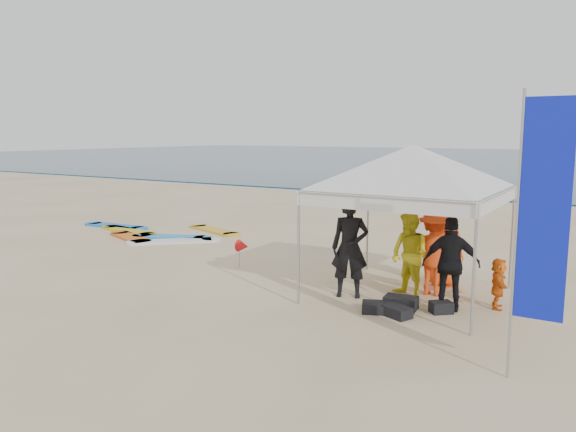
{
  "coord_description": "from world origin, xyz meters",
  "views": [
    {
      "loc": [
        7.33,
        -7.98,
        3.04
      ],
      "look_at": [
        0.84,
        2.6,
        1.2
      ],
      "focal_mm": 35.0,
      "sensor_mm": 36.0,
      "label": 1
    }
  ],
  "objects_px": {
    "person_black_a": "(350,247)",
    "person_black_b": "(451,264)",
    "person_orange_b": "(444,246)",
    "person_seated": "(498,283)",
    "person_yellow": "(410,255)",
    "feather_flag": "(541,214)",
    "marker_pennant": "(243,246)",
    "surfboard_spread": "(156,233)",
    "canopy_tent": "(414,145)",
    "person_orange_a": "(434,252)"
  },
  "relations": [
    {
      "from": "person_black_a",
      "to": "marker_pennant",
      "type": "distance_m",
      "value": 3.17
    },
    {
      "from": "canopy_tent",
      "to": "surfboard_spread",
      "type": "height_order",
      "value": "canopy_tent"
    },
    {
      "from": "person_black_b",
      "to": "person_yellow",
      "type": "bearing_deg",
      "value": -42.88
    },
    {
      "from": "person_black_b",
      "to": "person_orange_b",
      "type": "xyz_separation_m",
      "value": [
        -0.57,
        1.56,
        -0.02
      ]
    },
    {
      "from": "person_black_a",
      "to": "person_black_b",
      "type": "bearing_deg",
      "value": -16.77
    },
    {
      "from": "person_yellow",
      "to": "feather_flag",
      "type": "height_order",
      "value": "feather_flag"
    },
    {
      "from": "person_orange_a",
      "to": "person_yellow",
      "type": "bearing_deg",
      "value": 48.92
    },
    {
      "from": "person_orange_a",
      "to": "canopy_tent",
      "type": "height_order",
      "value": "canopy_tent"
    },
    {
      "from": "person_yellow",
      "to": "marker_pennant",
      "type": "bearing_deg",
      "value": -158.19
    },
    {
      "from": "person_black_a",
      "to": "person_seated",
      "type": "relative_size",
      "value": 2.09
    },
    {
      "from": "person_black_a",
      "to": "canopy_tent",
      "type": "bearing_deg",
      "value": 12.36
    },
    {
      "from": "person_black_b",
      "to": "marker_pennant",
      "type": "bearing_deg",
      "value": -25.75
    },
    {
      "from": "person_black_a",
      "to": "marker_pennant",
      "type": "xyz_separation_m",
      "value": [
        -3.03,
        0.8,
        -0.44
      ]
    },
    {
      "from": "person_black_a",
      "to": "person_orange_a",
      "type": "bearing_deg",
      "value": 15.89
    },
    {
      "from": "feather_flag",
      "to": "surfboard_spread",
      "type": "relative_size",
      "value": 0.66
    },
    {
      "from": "person_yellow",
      "to": "canopy_tent",
      "type": "distance_m",
      "value": 2.03
    },
    {
      "from": "person_orange_a",
      "to": "feather_flag",
      "type": "xyz_separation_m",
      "value": [
        2.2,
        -3.13,
        1.28
      ]
    },
    {
      "from": "surfboard_spread",
      "to": "feather_flag",
      "type": "bearing_deg",
      "value": -23.93
    },
    {
      "from": "feather_flag",
      "to": "marker_pennant",
      "type": "distance_m",
      "value": 7.34
    },
    {
      "from": "person_yellow",
      "to": "canopy_tent",
      "type": "height_order",
      "value": "canopy_tent"
    },
    {
      "from": "surfboard_spread",
      "to": "person_yellow",
      "type": "bearing_deg",
      "value": -14.64
    },
    {
      "from": "feather_flag",
      "to": "person_orange_b",
      "type": "bearing_deg",
      "value": 119.83
    },
    {
      "from": "person_yellow",
      "to": "surfboard_spread",
      "type": "bearing_deg",
      "value": -169.1
    },
    {
      "from": "person_orange_b",
      "to": "canopy_tent",
      "type": "distance_m",
      "value": 2.31
    },
    {
      "from": "person_orange_b",
      "to": "person_seated",
      "type": "xyz_separation_m",
      "value": [
        1.25,
        -0.99,
        -0.35
      ]
    },
    {
      "from": "person_seated",
      "to": "marker_pennant",
      "type": "height_order",
      "value": "person_seated"
    },
    {
      "from": "person_seated",
      "to": "canopy_tent",
      "type": "height_order",
      "value": "canopy_tent"
    },
    {
      "from": "person_seated",
      "to": "person_black_a",
      "type": "bearing_deg",
      "value": 92.94
    },
    {
      "from": "feather_flag",
      "to": "canopy_tent",
      "type": "bearing_deg",
      "value": 132.32
    },
    {
      "from": "person_orange_a",
      "to": "person_seated",
      "type": "xyz_separation_m",
      "value": [
        1.24,
        -0.27,
        -0.37
      ]
    },
    {
      "from": "person_yellow",
      "to": "person_orange_a",
      "type": "distance_m",
      "value": 0.53
    },
    {
      "from": "surfboard_spread",
      "to": "marker_pennant",
      "type": "bearing_deg",
      "value": -23.09
    },
    {
      "from": "person_seated",
      "to": "person_black_b",
      "type": "bearing_deg",
      "value": 117.08
    },
    {
      "from": "person_orange_b",
      "to": "person_seated",
      "type": "relative_size",
      "value": 1.79
    },
    {
      "from": "person_black_a",
      "to": "person_black_b",
      "type": "distance_m",
      "value": 1.85
    },
    {
      "from": "person_orange_b",
      "to": "canopy_tent",
      "type": "height_order",
      "value": "canopy_tent"
    },
    {
      "from": "person_yellow",
      "to": "feather_flag",
      "type": "xyz_separation_m",
      "value": [
        2.52,
        -2.71,
        1.3
      ]
    },
    {
      "from": "person_yellow",
      "to": "feather_flag",
      "type": "distance_m",
      "value": 3.92
    },
    {
      "from": "canopy_tent",
      "to": "surfboard_spread",
      "type": "xyz_separation_m",
      "value": [
        -8.71,
        2.2,
        -2.79
      ]
    },
    {
      "from": "person_orange_a",
      "to": "person_black_b",
      "type": "distance_m",
      "value": 1.0
    },
    {
      "from": "canopy_tent",
      "to": "feather_flag",
      "type": "xyz_separation_m",
      "value": [
        2.54,
        -2.79,
        -0.73
      ]
    },
    {
      "from": "canopy_tent",
      "to": "feather_flag",
      "type": "bearing_deg",
      "value": -47.68
    },
    {
      "from": "person_orange_a",
      "to": "marker_pennant",
      "type": "height_order",
      "value": "person_orange_a"
    },
    {
      "from": "person_orange_b",
      "to": "canopy_tent",
      "type": "relative_size",
      "value": 0.37
    },
    {
      "from": "person_orange_a",
      "to": "surfboard_spread",
      "type": "relative_size",
      "value": 0.3
    },
    {
      "from": "person_seated",
      "to": "marker_pennant",
      "type": "bearing_deg",
      "value": 76.42
    },
    {
      "from": "person_orange_a",
      "to": "marker_pennant",
      "type": "bearing_deg",
      "value": -1.44
    },
    {
      "from": "person_orange_a",
      "to": "canopy_tent",
      "type": "bearing_deg",
      "value": 41.48
    },
    {
      "from": "person_seated",
      "to": "canopy_tent",
      "type": "xyz_separation_m",
      "value": [
        -1.58,
        -0.08,
        2.38
      ]
    },
    {
      "from": "person_yellow",
      "to": "person_black_b",
      "type": "xyz_separation_m",
      "value": [
        0.88,
        -0.41,
        0.02
      ]
    }
  ]
}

